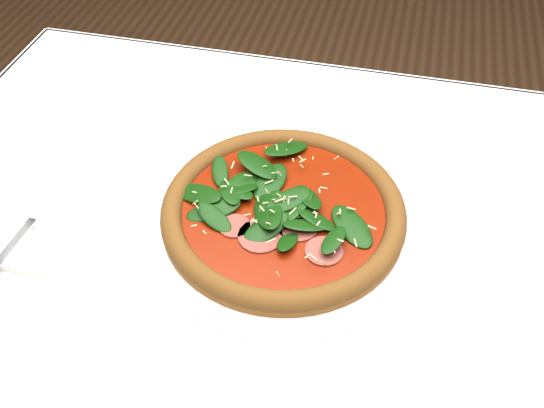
# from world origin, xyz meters

# --- Properties ---
(dining_table) EXTENTS (1.21, 0.81, 0.75)m
(dining_table) POSITION_xyz_m (0.00, 0.00, 0.65)
(dining_table) COLOR white
(dining_table) RESTS_ON ground
(plate) EXTENTS (0.37, 0.37, 0.02)m
(plate) POSITION_xyz_m (-0.04, 0.00, 0.76)
(plate) COLOR white
(plate) RESTS_ON dining_table
(pizza) EXTENTS (0.33, 0.33, 0.04)m
(pizza) POSITION_xyz_m (-0.04, 0.00, 0.78)
(pizza) COLOR #A15A26
(pizza) RESTS_ON plate
(napkin) EXTENTS (0.14, 0.07, 0.01)m
(napkin) POSITION_xyz_m (-0.36, -0.13, 0.76)
(napkin) COLOR white
(napkin) RESTS_ON dining_table
(fork) EXTENTS (0.02, 0.13, 0.00)m
(fork) POSITION_xyz_m (-0.36, -0.10, 0.76)
(fork) COLOR silver
(fork) RESTS_ON napkin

